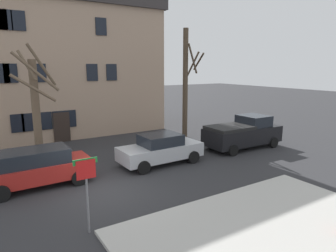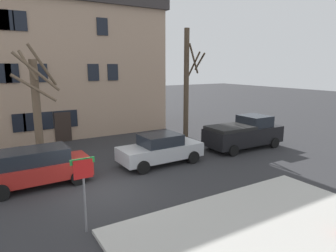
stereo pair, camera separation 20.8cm
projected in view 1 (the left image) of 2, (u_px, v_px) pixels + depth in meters
name	position (u px, v px, depth m)	size (l,w,h in m)	color
ground_plane	(105.00, 191.00, 12.78)	(120.00, 120.00, 0.00)	#2D2D30
building_main	(69.00, 59.00, 23.30)	(14.16, 6.51, 11.43)	tan
tree_bare_far	(36.00, 104.00, 16.50)	(2.40, 1.50, 6.39)	brown
tree_bare_end	(186.00, 83.00, 21.49)	(1.69, 2.03, 7.85)	#4C3D2D
car_red_wagon	(37.00, 167.00, 13.11)	(4.56, 2.14, 1.69)	#AD231E
car_silver_sedan	(161.00, 149.00, 16.18)	(4.61, 2.15, 1.64)	#B7BABF
pickup_truck_black	(243.00, 133.00, 19.37)	(5.27, 2.34, 2.06)	black
street_sign_pole	(87.00, 181.00, 9.23)	(0.76, 0.07, 2.46)	slate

